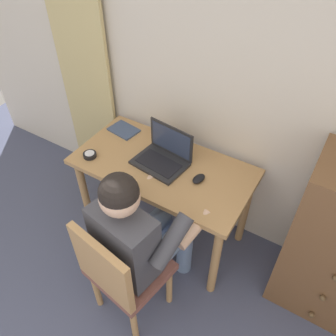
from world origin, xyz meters
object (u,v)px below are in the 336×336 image
desk (163,177)px  desk_clock (90,155)px  chair (121,272)px  person_seated (141,232)px  notebook_pad (124,130)px  computer_mouse (199,179)px  laptop (164,155)px

desk → desk_clock: desk_clock is taller
chair → person_seated: person_seated is taller
chair → notebook_pad: size_ratio=4.13×
chair → computer_mouse: 0.72m
desk → chair: size_ratio=1.38×
person_seated → laptop: 0.56m
person_seated → computer_mouse: bearing=76.9°
desk → notebook_pad: size_ratio=5.68×
computer_mouse → desk_clock: 0.76m
person_seated → notebook_pad: bearing=132.5°
computer_mouse → desk_clock: computer_mouse is taller
desk → desk_clock: 0.52m
computer_mouse → chair: bearing=-91.3°
desk_clock → computer_mouse: bearing=13.7°
laptop → desk: bearing=-65.3°
laptop → notebook_pad: size_ratio=1.75×
desk → computer_mouse: size_ratio=11.93×
chair → notebook_pad: 1.05m
desk → chair: (0.13, -0.67, -0.13)m
computer_mouse → notebook_pad: bearing=176.8°
desk → computer_mouse: (0.27, -0.01, 0.12)m
desk → computer_mouse: computer_mouse is taller
person_seated → laptop: (-0.17, 0.52, 0.11)m
chair → laptop: size_ratio=2.36×
computer_mouse → desk_clock: bearing=-155.7°
computer_mouse → desk: bearing=-171.0°
computer_mouse → person_seated: bearing=-92.6°
notebook_pad → laptop: bearing=-9.0°
desk_clock → laptop: bearing=26.1°
chair → desk_clock: size_ratio=9.63×
person_seated → notebook_pad: size_ratio=5.64×
person_seated → laptop: person_seated is taller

